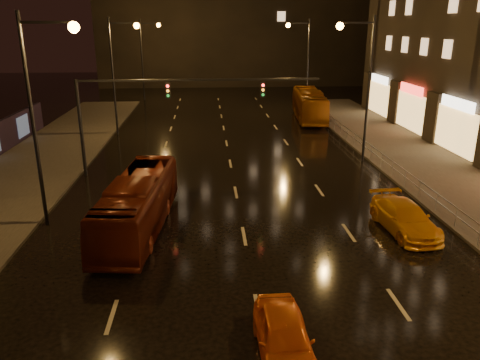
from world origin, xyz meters
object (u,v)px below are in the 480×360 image
at_px(bus_curb, 309,105).
at_px(taxi_near, 284,338).
at_px(bus_red, 138,204).
at_px(taxi_far, 405,218).

height_order(bus_curb, taxi_near, bus_curb).
bearing_deg(taxi_near, bus_red, 119.21).
relative_size(bus_curb, taxi_near, 2.72).
distance_m(taxi_near, taxi_far, 11.06).
bearing_deg(taxi_near, taxi_far, 49.13).
bearing_deg(taxi_far, taxi_near, -134.57).
xyz_separation_m(bus_curb, taxi_near, (-8.50, -36.10, -0.83)).
bearing_deg(bus_red, bus_curb, 67.88).
relative_size(bus_red, bus_curb, 0.88).
distance_m(bus_curb, taxi_far, 27.72).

